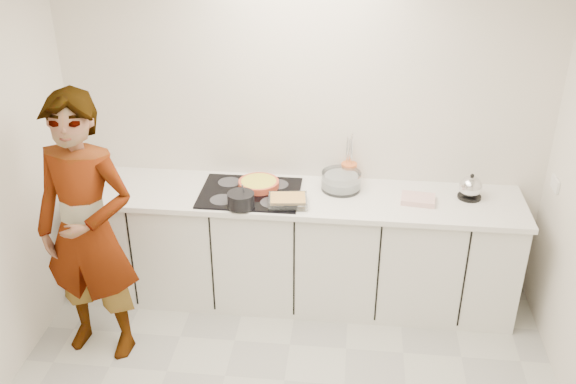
# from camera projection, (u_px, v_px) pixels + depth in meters

# --- Properties ---
(wall_back) EXTENTS (3.60, 0.00, 2.60)m
(wall_back) POSITION_uv_depth(u_px,v_px,m) (303.00, 128.00, 4.75)
(wall_back) COLOR silver
(wall_back) RESTS_ON ground
(base_cabinets) EXTENTS (3.20, 0.58, 0.87)m
(base_cabinets) POSITION_uv_depth(u_px,v_px,m) (298.00, 250.00, 4.87)
(base_cabinets) COLOR silver
(base_cabinets) RESTS_ON floor
(countertop) EXTENTS (3.24, 0.64, 0.04)m
(countertop) POSITION_uv_depth(u_px,v_px,m) (298.00, 197.00, 4.66)
(countertop) COLOR white
(countertop) RESTS_ON base_cabinets
(hob) EXTENTS (0.72, 0.54, 0.01)m
(hob) POSITION_uv_depth(u_px,v_px,m) (250.00, 193.00, 4.66)
(hob) COLOR black
(hob) RESTS_ON countertop
(tart_dish) EXTENTS (0.34, 0.34, 0.05)m
(tart_dish) POSITION_uv_depth(u_px,v_px,m) (259.00, 183.00, 4.72)
(tart_dish) COLOR #C94A2D
(tart_dish) RESTS_ON hob
(saucepan) EXTENTS (0.25, 0.25, 0.18)m
(saucepan) POSITION_uv_depth(u_px,v_px,m) (241.00, 200.00, 4.44)
(saucepan) COLOR black
(saucepan) RESTS_ON hob
(baking_dish) EXTENTS (0.29, 0.23, 0.05)m
(baking_dish) POSITION_uv_depth(u_px,v_px,m) (288.00, 200.00, 4.48)
(baking_dish) COLOR silver
(baking_dish) RESTS_ON hob
(mixing_bowl) EXTENTS (0.36, 0.36, 0.13)m
(mixing_bowl) POSITION_uv_depth(u_px,v_px,m) (341.00, 182.00, 4.70)
(mixing_bowl) COLOR silver
(mixing_bowl) RESTS_ON countertop
(tea_towel) EXTENTS (0.25, 0.20, 0.04)m
(tea_towel) POSITION_uv_depth(u_px,v_px,m) (418.00, 199.00, 4.55)
(tea_towel) COLOR white
(tea_towel) RESTS_ON countertop
(kettle) EXTENTS (0.19, 0.19, 0.19)m
(kettle) POSITION_uv_depth(u_px,v_px,m) (470.00, 188.00, 4.57)
(kettle) COLOR black
(kettle) RESTS_ON countertop
(utensil_crock) EXTENTS (0.12, 0.12, 0.15)m
(utensil_crock) POSITION_uv_depth(u_px,v_px,m) (349.00, 172.00, 4.81)
(utensil_crock) COLOR orange
(utensil_crock) RESTS_ON countertop
(cook) EXTENTS (0.73, 0.53, 1.88)m
(cook) POSITION_uv_depth(u_px,v_px,m) (87.00, 231.00, 4.14)
(cook) COLOR silver
(cook) RESTS_ON floor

